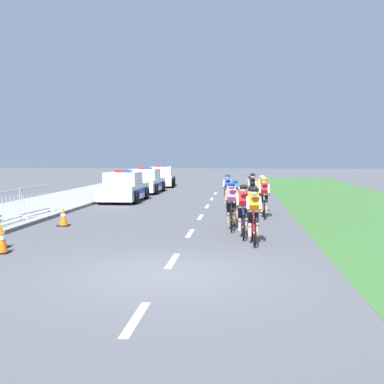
# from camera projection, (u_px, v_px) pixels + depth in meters

# --- Properties ---
(ground_plane) EXTENTS (160.00, 160.00, 0.00)m
(ground_plane) POSITION_uv_depth(u_px,v_px,m) (164.00, 274.00, 9.96)
(ground_plane) COLOR #56565B
(sidewalk_slab) EXTENTS (4.05, 60.00, 0.12)m
(sidewalk_slab) POSITION_uv_depth(u_px,v_px,m) (55.00, 202.00, 24.55)
(sidewalk_slab) COLOR #A3A099
(sidewalk_slab) RESTS_ON ground
(kerb_edge) EXTENTS (0.16, 60.00, 0.13)m
(kerb_edge) POSITION_uv_depth(u_px,v_px,m) (94.00, 202.00, 24.37)
(kerb_edge) COLOR #9E9E99
(kerb_edge) RESTS_ON ground
(grass_verge) EXTENTS (7.00, 60.00, 0.01)m
(grass_verge) POSITION_uv_depth(u_px,v_px,m) (361.00, 206.00, 23.21)
(grass_verge) COLOR #3D7033
(grass_verge) RESTS_ON ground
(lane_markings_centre) EXTENTS (0.14, 25.60, 0.01)m
(lane_markings_centre) POSITION_uv_depth(u_px,v_px,m) (200.00, 217.00, 19.16)
(lane_markings_centre) COLOR white
(lane_markings_centre) RESTS_ON ground
(cyclist_lead) EXTENTS (0.42, 1.72, 1.56)m
(cyclist_lead) POSITION_uv_depth(u_px,v_px,m) (254.00, 214.00, 13.30)
(cyclist_lead) COLOR black
(cyclist_lead) RESTS_ON ground
(cyclist_second) EXTENTS (0.42, 1.72, 1.56)m
(cyclist_second) POSITION_uv_depth(u_px,v_px,m) (243.00, 210.00, 14.31)
(cyclist_second) COLOR black
(cyclist_second) RESTS_ON ground
(cyclist_third) EXTENTS (0.42, 1.72, 1.56)m
(cyclist_third) POSITION_uv_depth(u_px,v_px,m) (231.00, 205.00, 15.81)
(cyclist_third) COLOR black
(cyclist_third) RESTS_ON ground
(cyclist_fourth) EXTENTS (0.42, 1.72, 1.56)m
(cyclist_fourth) POSITION_uv_depth(u_px,v_px,m) (234.00, 201.00, 17.17)
(cyclist_fourth) COLOR black
(cyclist_fourth) RESTS_ON ground
(cyclist_fifth) EXTENTS (0.42, 1.72, 1.56)m
(cyclist_fifth) POSITION_uv_depth(u_px,v_px,m) (264.00, 197.00, 18.90)
(cyclist_fifth) COLOR black
(cyclist_fifth) RESTS_ON ground
(cyclist_sixth) EXTENTS (0.42, 1.72, 1.56)m
(cyclist_sixth) POSITION_uv_depth(u_px,v_px,m) (262.00, 193.00, 20.57)
(cyclist_sixth) COLOR black
(cyclist_sixth) RESTS_ON ground
(cyclist_seventh) EXTENTS (0.42, 1.72, 1.56)m
(cyclist_seventh) POSITION_uv_depth(u_px,v_px,m) (228.00, 190.00, 22.29)
(cyclist_seventh) COLOR black
(cyclist_seventh) RESTS_ON ground
(cyclist_eighth) EXTENTS (0.45, 1.72, 1.56)m
(cyclist_eighth) POSITION_uv_depth(u_px,v_px,m) (252.00, 189.00, 23.14)
(cyclist_eighth) COLOR black
(cyclist_eighth) RESTS_ON ground
(police_car_nearest) EXTENTS (2.00, 4.40, 1.59)m
(police_car_nearest) POSITION_uv_depth(u_px,v_px,m) (124.00, 188.00, 25.58)
(police_car_nearest) COLOR silver
(police_car_nearest) RESTS_ON ground
(police_car_second) EXTENTS (2.03, 4.41, 1.59)m
(police_car_second) POSITION_uv_depth(u_px,v_px,m) (145.00, 182.00, 31.40)
(police_car_second) COLOR white
(police_car_second) RESTS_ON ground
(police_car_third) EXTENTS (2.28, 4.53, 1.59)m
(police_car_third) POSITION_uv_depth(u_px,v_px,m) (161.00, 177.00, 37.60)
(police_car_third) COLOR white
(police_car_third) RESTS_ON ground
(crowd_barrier_middle) EXTENTS (0.51, 2.32, 1.07)m
(crowd_barrier_middle) POSITION_uv_depth(u_px,v_px,m) (6.00, 208.00, 16.28)
(crowd_barrier_middle) COLOR #B7BABF
(crowd_barrier_middle) RESTS_ON sidewalk_slab
(crowd_barrier_rear) EXTENTS (0.66, 2.32, 1.07)m
(crowd_barrier_rear) POSITION_uv_depth(u_px,v_px,m) (35.00, 201.00, 18.88)
(crowd_barrier_rear) COLOR #B7BABF
(crowd_barrier_rear) RESTS_ON sidewalk_slab
(traffic_cone_near) EXTENTS (0.36, 0.36, 0.64)m
(traffic_cone_near) POSITION_uv_depth(u_px,v_px,m) (63.00, 217.00, 16.69)
(traffic_cone_near) COLOR black
(traffic_cone_near) RESTS_ON ground
(traffic_cone_mid) EXTENTS (0.36, 0.36, 0.64)m
(traffic_cone_mid) POSITION_uv_depth(u_px,v_px,m) (1.00, 236.00, 12.75)
(traffic_cone_mid) COLOR black
(traffic_cone_mid) RESTS_ON ground
(traffic_cone_far) EXTENTS (0.36, 0.36, 0.64)m
(traffic_cone_far) POSITION_uv_depth(u_px,v_px,m) (1.00, 240.00, 12.06)
(traffic_cone_far) COLOR black
(traffic_cone_far) RESTS_ON ground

